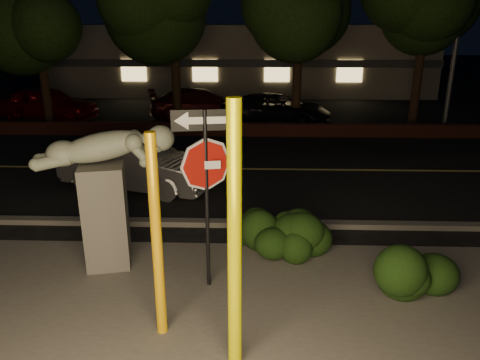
{
  "coord_description": "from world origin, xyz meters",
  "views": [
    {
      "loc": [
        0.82,
        -6.51,
        4.33
      ],
      "look_at": [
        0.56,
        1.37,
        1.6
      ],
      "focal_mm": 35.0,
      "sensor_mm": 36.0,
      "label": 1
    }
  ],
  "objects_px": {
    "sculpture": "(105,183)",
    "parked_car_dark": "(277,109)",
    "parked_car_red": "(47,104)",
    "yellow_pole_right": "(235,244)",
    "silver_sedan": "(137,165)",
    "signpost": "(206,165)",
    "parked_car_darkred": "(201,104)",
    "yellow_pole_left": "(157,239)"
  },
  "relations": [
    {
      "from": "yellow_pole_right",
      "to": "parked_car_dark",
      "type": "distance_m",
      "value": 15.05
    },
    {
      "from": "signpost",
      "to": "parked_car_dark",
      "type": "relative_size",
      "value": 0.65
    },
    {
      "from": "parked_car_darkred",
      "to": "sculpture",
      "type": "bearing_deg",
      "value": 164.5
    },
    {
      "from": "signpost",
      "to": "parked_car_dark",
      "type": "xyz_separation_m",
      "value": [
        1.68,
        13.06,
        -1.51
      ]
    },
    {
      "from": "signpost",
      "to": "parked_car_darkred",
      "type": "bearing_deg",
      "value": 88.23
    },
    {
      "from": "yellow_pole_left",
      "to": "yellow_pole_right",
      "type": "relative_size",
      "value": 0.85
    },
    {
      "from": "parked_car_red",
      "to": "yellow_pole_left",
      "type": "bearing_deg",
      "value": -142.82
    },
    {
      "from": "sculpture",
      "to": "parked_car_dark",
      "type": "bearing_deg",
      "value": 61.88
    },
    {
      "from": "silver_sedan",
      "to": "parked_car_darkred",
      "type": "xyz_separation_m",
      "value": [
        0.65,
        9.42,
        0.0
      ]
    },
    {
      "from": "parked_car_dark",
      "to": "signpost",
      "type": "bearing_deg",
      "value": -170.96
    },
    {
      "from": "parked_car_red",
      "to": "parked_car_darkred",
      "type": "xyz_separation_m",
      "value": [
        6.8,
        0.66,
        -0.07
      ]
    },
    {
      "from": "yellow_pole_right",
      "to": "sculpture",
      "type": "relative_size",
      "value": 1.36
    },
    {
      "from": "parked_car_dark",
      "to": "silver_sedan",
      "type": "bearing_deg",
      "value": 170.36
    },
    {
      "from": "signpost",
      "to": "parked_car_red",
      "type": "distance_m",
      "value": 16.04
    },
    {
      "from": "sculpture",
      "to": "yellow_pole_left",
      "type": "bearing_deg",
      "value": -68.57
    },
    {
      "from": "sculpture",
      "to": "parked_car_darkred",
      "type": "height_order",
      "value": "sculpture"
    },
    {
      "from": "yellow_pole_right",
      "to": "signpost",
      "type": "height_order",
      "value": "yellow_pole_right"
    },
    {
      "from": "yellow_pole_left",
      "to": "silver_sedan",
      "type": "relative_size",
      "value": 0.73
    },
    {
      "from": "silver_sedan",
      "to": "signpost",
      "type": "bearing_deg",
      "value": -137.23
    },
    {
      "from": "signpost",
      "to": "sculpture",
      "type": "bearing_deg",
      "value": 151.13
    },
    {
      "from": "sculpture",
      "to": "silver_sedan",
      "type": "bearing_deg",
      "value": 84.9
    },
    {
      "from": "yellow_pole_left",
      "to": "parked_car_red",
      "type": "height_order",
      "value": "yellow_pole_left"
    },
    {
      "from": "silver_sedan",
      "to": "parked_car_red",
      "type": "xyz_separation_m",
      "value": [
        -6.15,
        8.75,
        0.08
      ]
    },
    {
      "from": "signpost",
      "to": "silver_sedan",
      "type": "xyz_separation_m",
      "value": [
        -2.37,
        4.77,
        -1.49
      ]
    },
    {
      "from": "yellow_pole_left",
      "to": "parked_car_darkred",
      "type": "distance_m",
      "value": 15.53
    },
    {
      "from": "sculpture",
      "to": "parked_car_dark",
      "type": "relative_size",
      "value": 0.56
    },
    {
      "from": "yellow_pole_left",
      "to": "parked_car_darkred",
      "type": "relative_size",
      "value": 0.64
    },
    {
      "from": "yellow_pole_left",
      "to": "parked_car_darkred",
      "type": "bearing_deg",
      "value": 94.29
    },
    {
      "from": "signpost",
      "to": "yellow_pole_left",
      "type": "bearing_deg",
      "value": -122.15
    },
    {
      "from": "yellow_pole_left",
      "to": "signpost",
      "type": "height_order",
      "value": "signpost"
    },
    {
      "from": "silver_sedan",
      "to": "yellow_pole_right",
      "type": "bearing_deg",
      "value": -140.15
    },
    {
      "from": "silver_sedan",
      "to": "parked_car_dark",
      "type": "xyz_separation_m",
      "value": [
        4.04,
        8.29,
        -0.03
      ]
    },
    {
      "from": "yellow_pole_right",
      "to": "silver_sedan",
      "type": "bearing_deg",
      "value": 113.47
    },
    {
      "from": "signpost",
      "to": "silver_sedan",
      "type": "height_order",
      "value": "signpost"
    },
    {
      "from": "yellow_pole_right",
      "to": "parked_car_red",
      "type": "height_order",
      "value": "yellow_pole_right"
    },
    {
      "from": "parked_car_darkred",
      "to": "signpost",
      "type": "bearing_deg",
      "value": 172.01
    },
    {
      "from": "yellow_pole_right",
      "to": "parked_car_darkred",
      "type": "height_order",
      "value": "yellow_pole_right"
    },
    {
      "from": "parked_car_red",
      "to": "yellow_pole_right",
      "type": "bearing_deg",
      "value": -140.7
    },
    {
      "from": "silver_sedan",
      "to": "parked_car_darkred",
      "type": "bearing_deg",
      "value": 12.42
    },
    {
      "from": "parked_car_red",
      "to": "parked_car_dark",
      "type": "distance_m",
      "value": 10.2
    },
    {
      "from": "yellow_pole_right",
      "to": "sculpture",
      "type": "distance_m",
      "value": 3.53
    },
    {
      "from": "yellow_pole_right",
      "to": "sculpture",
      "type": "height_order",
      "value": "yellow_pole_right"
    }
  ]
}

